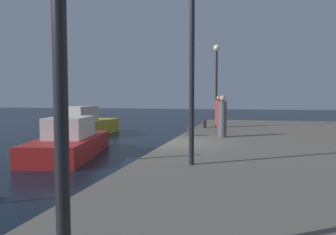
{
  "coord_description": "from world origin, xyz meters",
  "views": [
    {
      "loc": [
        2.67,
        -10.87,
        2.36
      ],
      "look_at": [
        -0.82,
        3.14,
        1.49
      ],
      "focal_mm": 32.95,
      "sensor_mm": 36.0,
      "label": 1
    }
  ],
  "objects_px": {
    "motorboat_yellow": "(88,124)",
    "person_mid_promenade": "(218,113)",
    "bollard_center": "(204,124)",
    "person_by_the_water": "(222,118)",
    "lamp_post_mid_promenade": "(192,35)",
    "bollard_south": "(190,131)",
    "motorboat_red": "(70,142)",
    "lamp_post_far_end": "(217,71)"
  },
  "relations": [
    {
      "from": "person_mid_promenade",
      "to": "person_by_the_water",
      "type": "distance_m",
      "value": 4.35
    },
    {
      "from": "lamp_post_mid_promenade",
      "to": "person_by_the_water",
      "type": "height_order",
      "value": "lamp_post_mid_promenade"
    },
    {
      "from": "bollard_center",
      "to": "person_mid_promenade",
      "type": "bearing_deg",
      "value": 32.43
    },
    {
      "from": "lamp_post_far_end",
      "to": "bollard_center",
      "type": "distance_m",
      "value": 2.95
    },
    {
      "from": "person_mid_promenade",
      "to": "motorboat_yellow",
      "type": "bearing_deg",
      "value": 172.47
    },
    {
      "from": "motorboat_red",
      "to": "lamp_post_far_end",
      "type": "distance_m",
      "value": 8.58
    },
    {
      "from": "motorboat_yellow",
      "to": "lamp_post_far_end",
      "type": "relative_size",
      "value": 1.12
    },
    {
      "from": "motorboat_yellow",
      "to": "person_by_the_water",
      "type": "relative_size",
      "value": 2.95
    },
    {
      "from": "motorboat_yellow",
      "to": "motorboat_red",
      "type": "distance_m",
      "value": 7.48
    },
    {
      "from": "lamp_post_mid_promenade",
      "to": "lamp_post_far_end",
      "type": "distance_m",
      "value": 9.85
    },
    {
      "from": "bollard_south",
      "to": "bollard_center",
      "type": "xyz_separation_m",
      "value": [
        0.09,
        3.85,
        0.0
      ]
    },
    {
      "from": "motorboat_red",
      "to": "bollard_south",
      "type": "relative_size",
      "value": 14.21
    },
    {
      "from": "motorboat_red",
      "to": "bollard_center",
      "type": "xyz_separation_m",
      "value": [
        4.89,
        5.3,
        0.41
      ]
    },
    {
      "from": "motorboat_yellow",
      "to": "lamp_post_mid_promenade",
      "type": "bearing_deg",
      "value": -51.58
    },
    {
      "from": "person_mid_promenade",
      "to": "motorboat_red",
      "type": "bearing_deg",
      "value": -134.23
    },
    {
      "from": "motorboat_red",
      "to": "person_mid_promenade",
      "type": "distance_m",
      "value": 8.09
    },
    {
      "from": "lamp_post_far_end",
      "to": "person_by_the_water",
      "type": "xyz_separation_m",
      "value": [
        0.64,
        -4.3,
        -2.26
      ]
    },
    {
      "from": "lamp_post_mid_promenade",
      "to": "motorboat_red",
      "type": "bearing_deg",
      "value": 144.67
    },
    {
      "from": "bollard_south",
      "to": "person_by_the_water",
      "type": "height_order",
      "value": "person_by_the_water"
    },
    {
      "from": "person_mid_promenade",
      "to": "person_by_the_water",
      "type": "xyz_separation_m",
      "value": [
        0.53,
        -4.32,
        -0.01
      ]
    },
    {
      "from": "motorboat_yellow",
      "to": "person_mid_promenade",
      "type": "xyz_separation_m",
      "value": [
        8.52,
        -1.13,
        0.91
      ]
    },
    {
      "from": "bollard_center",
      "to": "motorboat_red",
      "type": "bearing_deg",
      "value": -132.67
    },
    {
      "from": "person_mid_promenade",
      "to": "person_by_the_water",
      "type": "relative_size",
      "value": 1.02
    },
    {
      "from": "bollard_south",
      "to": "motorboat_yellow",
      "type": "bearing_deg",
      "value": 144.87
    },
    {
      "from": "bollard_center",
      "to": "motorboat_yellow",
      "type": "bearing_deg",
      "value": 168.55
    },
    {
      "from": "lamp_post_mid_promenade",
      "to": "person_mid_promenade",
      "type": "bearing_deg",
      "value": 91.13
    },
    {
      "from": "motorboat_yellow",
      "to": "bollard_center",
      "type": "xyz_separation_m",
      "value": [
        7.8,
        -1.58,
        0.3
      ]
    },
    {
      "from": "motorboat_yellow",
      "to": "bollard_south",
      "type": "bearing_deg",
      "value": -35.13
    },
    {
      "from": "person_mid_promenade",
      "to": "person_by_the_water",
      "type": "height_order",
      "value": "person_mid_promenade"
    },
    {
      "from": "bollard_south",
      "to": "person_by_the_water",
      "type": "relative_size",
      "value": 0.23
    },
    {
      "from": "motorboat_yellow",
      "to": "motorboat_red",
      "type": "bearing_deg",
      "value": -67.01
    },
    {
      "from": "lamp_post_mid_promenade",
      "to": "bollard_south",
      "type": "relative_size",
      "value": 11.15
    },
    {
      "from": "motorboat_red",
      "to": "bollard_south",
      "type": "distance_m",
      "value": 5.03
    },
    {
      "from": "bollard_center",
      "to": "person_by_the_water",
      "type": "bearing_deg",
      "value": -72.14
    },
    {
      "from": "motorboat_red",
      "to": "lamp_post_far_end",
      "type": "height_order",
      "value": "lamp_post_far_end"
    },
    {
      "from": "person_mid_promenade",
      "to": "lamp_post_far_end",
      "type": "bearing_deg",
      "value": -172.48
    },
    {
      "from": "lamp_post_far_end",
      "to": "person_mid_promenade",
      "type": "height_order",
      "value": "lamp_post_far_end"
    },
    {
      "from": "lamp_post_mid_promenade",
      "to": "bollard_center",
      "type": "xyz_separation_m",
      "value": [
        -0.91,
        9.41,
        -2.83
      ]
    },
    {
      "from": "bollard_south",
      "to": "person_mid_promenade",
      "type": "distance_m",
      "value": 4.42
    },
    {
      "from": "lamp_post_mid_promenade",
      "to": "bollard_center",
      "type": "height_order",
      "value": "lamp_post_mid_promenade"
    },
    {
      "from": "lamp_post_mid_promenade",
      "to": "bollard_south",
      "type": "xyz_separation_m",
      "value": [
        -1.0,
        5.56,
        -2.83
      ]
    },
    {
      "from": "bollard_south",
      "to": "person_mid_promenade",
      "type": "height_order",
      "value": "person_mid_promenade"
    }
  ]
}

